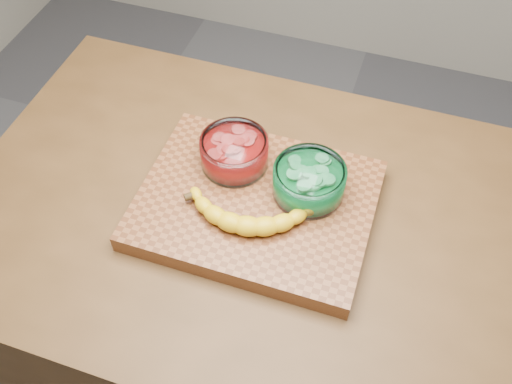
% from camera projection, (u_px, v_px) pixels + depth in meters
% --- Properties ---
extents(ground, '(3.50, 3.50, 0.00)m').
position_uv_depth(ground, '(256.00, 376.00, 1.84)').
color(ground, '#555559').
rests_on(ground, ground).
extents(counter, '(1.20, 0.80, 0.90)m').
position_uv_depth(counter, '(256.00, 313.00, 1.49)').
color(counter, '#4D3117').
rests_on(counter, ground).
extents(cutting_board, '(0.45, 0.35, 0.04)m').
position_uv_depth(cutting_board, '(256.00, 205.00, 1.12)').
color(cutting_board, brown).
rests_on(cutting_board, counter).
extents(bowl_red, '(0.14, 0.14, 0.06)m').
position_uv_depth(bowl_red, '(234.00, 152.00, 1.13)').
color(bowl_red, white).
rests_on(bowl_red, cutting_board).
extents(bowl_green, '(0.14, 0.14, 0.07)m').
position_uv_depth(bowl_green, '(309.00, 181.00, 1.09)').
color(bowl_green, white).
rests_on(bowl_green, cutting_board).
extents(banana, '(0.27, 0.14, 0.04)m').
position_uv_depth(banana, '(248.00, 209.00, 1.06)').
color(banana, gold).
rests_on(banana, cutting_board).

